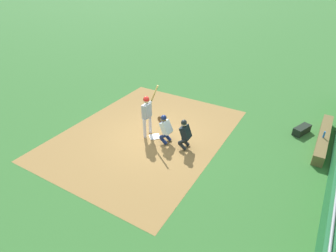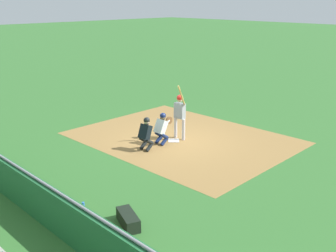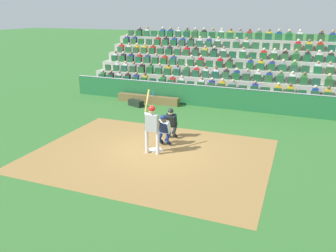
# 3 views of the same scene
# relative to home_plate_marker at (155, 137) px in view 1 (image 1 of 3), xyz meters

# --- Properties ---
(ground_plane) EXTENTS (160.00, 160.00, 0.00)m
(ground_plane) POSITION_rel_home_plate_marker_xyz_m (0.00, 0.00, -0.02)
(ground_plane) COLOR #346C2E
(infield_dirt_patch) EXTENTS (8.67, 6.71, 0.01)m
(infield_dirt_patch) POSITION_rel_home_plate_marker_xyz_m (0.00, 0.50, -0.01)
(infield_dirt_patch) COLOR olive
(infield_dirt_patch) RESTS_ON ground_plane
(home_plate_marker) EXTENTS (0.62, 0.62, 0.02)m
(home_plate_marker) POSITION_rel_home_plate_marker_xyz_m (0.00, 0.00, 0.00)
(home_plate_marker) COLOR white
(home_plate_marker) RESTS_ON infield_dirt_patch
(batter_at_plate) EXTENTS (0.61, 0.55, 2.33)m
(batter_at_plate) POSITION_rel_home_plate_marker_xyz_m (-0.00, 0.35, 1.15)
(batter_at_plate) COLOR silver
(batter_at_plate) RESTS_ON ground_plane
(catcher_crouching) EXTENTS (0.47, 0.71, 1.28)m
(catcher_crouching) POSITION_rel_home_plate_marker_xyz_m (-0.07, -0.59, 0.70)
(catcher_crouching) COLOR navy
(catcher_crouching) RESTS_ON ground_plane
(home_plate_umpire) EXTENTS (0.48, 0.48, 1.30)m
(home_plate_umpire) POSITION_rel_home_plate_marker_xyz_m (-0.01, -1.48, 0.69)
(home_plate_umpire) COLOR black
(home_plate_umpire) RESTS_ON ground_plane
(dugout_wall) EXTENTS (16.87, 0.24, 1.19)m
(dugout_wall) POSITION_rel_home_plate_marker_xyz_m (0.00, -6.82, 0.55)
(dugout_wall) COLOR #216435
(dugout_wall) RESTS_ON ground_plane
(dugout_bench) EXTENTS (3.77, 0.40, 0.44)m
(dugout_bench) POSITION_rel_home_plate_marker_xyz_m (3.36, -6.27, 0.20)
(dugout_bench) COLOR brown
(dugout_bench) RESTS_ON ground_plane
(water_bottle_on_bench) EXTENTS (0.07, 0.07, 0.28)m
(water_bottle_on_bench) POSITION_rel_home_plate_marker_xyz_m (3.00, -6.24, 0.56)
(water_bottle_on_bench) COLOR blue
(water_bottle_on_bench) RESTS_ON dugout_bench
(equipment_duffel_bag) EXTENTS (1.00, 0.67, 0.34)m
(equipment_duffel_bag) POSITION_rel_home_plate_marker_xyz_m (3.69, -5.39, 0.15)
(equipment_duffel_bag) COLOR black
(equipment_duffel_bag) RESTS_ON ground_plane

